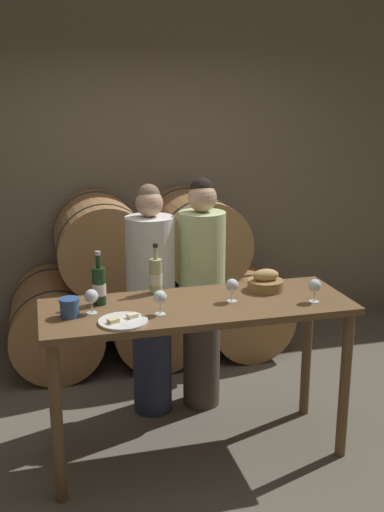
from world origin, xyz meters
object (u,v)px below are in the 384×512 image
(person_left, at_px, (151,300))
(wine_glass_center, at_px, (232,286))
(tasting_table, at_px, (198,327))
(wine_glass_far_left, at_px, (91,296))
(wine_glass_right, at_px, (315,286))
(blue_crock, at_px, (70,307))
(wine_glass_left, at_px, (160,298))
(wine_bottle_white, at_px, (156,276))
(bread_basket, at_px, (265,282))
(cheese_plate, at_px, (123,321))
(wine_bottle_red, at_px, (99,286))
(person_right, at_px, (202,293))

(person_left, xyz_separation_m, wine_glass_center, (0.36, -0.59, 0.26))
(tasting_table, xyz_separation_m, wine_glass_far_left, (-0.60, 0.00, 0.24))
(wine_glass_center, xyz_separation_m, wine_glass_right, (0.46, -0.13, 0.00))
(blue_crock, distance_m, wine_glass_right, 1.38)
(tasting_table, distance_m, wine_glass_left, 0.36)
(wine_glass_right, bearing_deg, tasting_table, 167.93)
(blue_crock, relative_size, wine_glass_center, 0.81)
(person_left, height_order, wine_glass_far_left, person_left)
(wine_glass_left, xyz_separation_m, wine_glass_right, (0.90, -0.03, 0.00))
(wine_bottle_white, height_order, blue_crock, wine_bottle_white)
(tasting_table, relative_size, bread_basket, 8.14)
(wine_bottle_white, bearing_deg, cheese_plate, -121.30)
(wine_bottle_white, relative_size, blue_crock, 2.76)
(cheese_plate, xyz_separation_m, wine_glass_center, (0.66, 0.17, 0.09))
(cheese_plate, relative_size, wine_glass_left, 1.91)
(wine_bottle_red, bearing_deg, wine_glass_right, -12.95)
(cheese_plate, relative_size, wine_glass_center, 1.91)
(tasting_table, bearing_deg, bread_basket, 15.97)
(wine_bottle_white, distance_m, wine_glass_left, 0.37)
(wine_glass_far_left, xyz_separation_m, wine_glass_right, (1.26, -0.14, 0.00))
(wine_bottle_white, height_order, cheese_plate, wine_bottle_white)
(person_right, xyz_separation_m, wine_bottle_white, (-0.38, -0.32, 0.25))
(wine_bottle_white, xyz_separation_m, blue_crock, (-0.53, -0.28, -0.05))
(person_left, height_order, wine_glass_center, person_left)
(bread_basket, height_order, wine_glass_right, wine_glass_right)
(wine_bottle_red, bearing_deg, bread_basket, -0.12)
(wine_glass_left, bearing_deg, wine_bottle_white, 81.97)
(person_left, xyz_separation_m, person_right, (0.35, 0.00, 0.02))
(blue_crock, distance_m, wine_glass_far_left, 0.13)
(tasting_table, height_order, wine_glass_right, wine_glass_right)
(bread_basket, bearing_deg, wine_glass_far_left, -173.10)
(tasting_table, xyz_separation_m, person_left, (-0.16, 0.58, -0.02))
(person_left, relative_size, wine_glass_left, 11.46)
(cheese_plate, height_order, wine_glass_right, wine_glass_right)
(cheese_plate, bearing_deg, person_right, 49.73)
(cheese_plate, bearing_deg, wine_glass_center, 14.43)
(bread_basket, bearing_deg, tasting_table, -164.03)
(tasting_table, relative_size, wine_glass_center, 12.97)
(tasting_table, height_order, wine_glass_center, wine_glass_center)
(person_right, distance_m, wine_bottle_white, 0.55)
(person_right, bearing_deg, wine_glass_far_left, -143.94)
(wine_bottle_red, relative_size, bread_basket, 1.43)
(wine_bottle_white, relative_size, cheese_plate, 1.17)
(wine_bottle_white, bearing_deg, wine_glass_far_left, -148.60)
(cheese_plate, distance_m, wine_glass_far_left, 0.25)
(tasting_table, relative_size, person_left, 1.13)
(person_right, xyz_separation_m, wine_glass_right, (0.47, -0.72, 0.23))
(wine_glass_center, bearing_deg, wine_bottle_white, 145.73)
(blue_crock, bearing_deg, wine_bottle_red, 41.57)
(cheese_plate, bearing_deg, tasting_table, 21.77)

